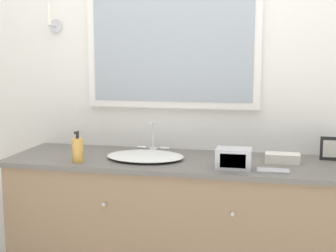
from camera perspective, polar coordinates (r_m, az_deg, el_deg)
name	(u,v)px	position (r m, az deg, el deg)	size (l,w,h in m)	color
wall_back	(187,84)	(3.07, 2.35, 5.17)	(8.00, 0.18, 2.55)	white
vanity_counter	(177,227)	(2.93, 1.12, -12.19)	(2.05, 0.62, 0.85)	#937556
sink_basin	(146,155)	(2.82, -2.75, -3.61)	(0.47, 0.40, 0.20)	white
soap_bottle	(78,150)	(2.77, -10.94, -2.85)	(0.07, 0.07, 0.18)	gold
appliance_box	(234,159)	(2.59, 8.01, -3.96)	(0.19, 0.13, 0.11)	#BCBCC1
picture_frame	(330,149)	(2.93, 19.13, -2.62)	(0.11, 0.01, 0.14)	black
hand_towel_near_sink	(282,158)	(2.79, 13.78, -3.83)	(0.20, 0.11, 0.05)	silver
metal_tray	(273,171)	(2.58, 12.69, -5.34)	(0.17, 0.09, 0.01)	#ADADB2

